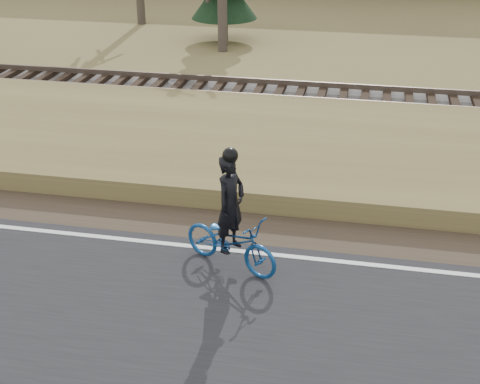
# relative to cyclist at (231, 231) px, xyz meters

# --- Properties ---
(ground) EXTENTS (120.00, 120.00, 0.00)m
(ground) POSITION_rel_cyclist_xyz_m (2.00, 0.30, -0.75)
(ground) COLOR olive
(ground) RESTS_ON ground
(road) EXTENTS (120.00, 6.00, 0.06)m
(road) POSITION_rel_cyclist_xyz_m (2.00, -2.20, -0.72)
(road) COLOR black
(road) RESTS_ON ground
(edge_line) EXTENTS (120.00, 0.12, 0.01)m
(edge_line) POSITION_rel_cyclist_xyz_m (2.00, 0.50, -0.69)
(edge_line) COLOR silver
(edge_line) RESTS_ON road
(shoulder) EXTENTS (120.00, 1.60, 0.04)m
(shoulder) POSITION_rel_cyclist_xyz_m (2.00, 1.50, -0.73)
(shoulder) COLOR #473A2B
(shoulder) RESTS_ON ground
(embankment) EXTENTS (120.00, 5.00, 0.44)m
(embankment) POSITION_rel_cyclist_xyz_m (2.00, 4.50, -0.53)
(embankment) COLOR olive
(embankment) RESTS_ON ground
(ballast) EXTENTS (120.00, 3.00, 0.45)m
(ballast) POSITION_rel_cyclist_xyz_m (2.00, 8.30, -0.53)
(ballast) COLOR slate
(ballast) RESTS_ON ground
(railroad) EXTENTS (120.00, 2.40, 0.29)m
(railroad) POSITION_rel_cyclist_xyz_m (2.00, 8.30, -0.23)
(railroad) COLOR black
(railroad) RESTS_ON ballast
(cyclist) EXTENTS (1.96, 1.36, 2.20)m
(cyclist) POSITION_rel_cyclist_xyz_m (0.00, 0.00, 0.00)
(cyclist) COLOR navy
(cyclist) RESTS_ON road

